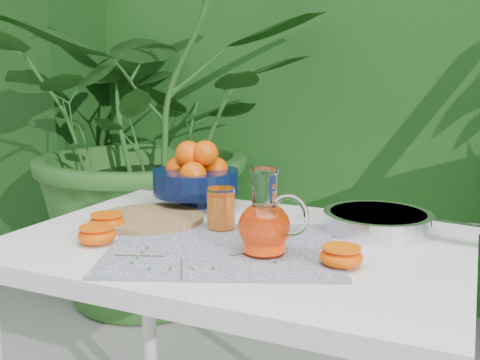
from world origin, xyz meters
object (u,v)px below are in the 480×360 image
at_px(cutting_board, 151,219).
at_px(juice_pitcher, 265,225).
at_px(saute_pan, 379,221).
at_px(fruit_bowl, 196,176).
at_px(white_table, 236,272).

bearing_deg(cutting_board, juice_pitcher, -18.45).
relative_size(cutting_board, saute_pan, 0.58).
height_order(fruit_bowl, juice_pitcher, fruit_bowl).
bearing_deg(cutting_board, saute_pan, 15.56).
bearing_deg(saute_pan, fruit_bowl, 175.27).
bearing_deg(juice_pitcher, white_table, 140.59).
relative_size(white_table, saute_pan, 2.17).
height_order(white_table, saute_pan, saute_pan).
bearing_deg(fruit_bowl, saute_pan, -4.73).
bearing_deg(juice_pitcher, fruit_bowl, 136.71).
xyz_separation_m(fruit_bowl, saute_pan, (0.51, -0.04, -0.06)).
distance_m(juice_pitcher, saute_pan, 0.33).
height_order(juice_pitcher, saute_pan, juice_pitcher).
xyz_separation_m(white_table, cutting_board, (-0.25, 0.03, 0.09)).
height_order(cutting_board, saute_pan, saute_pan).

